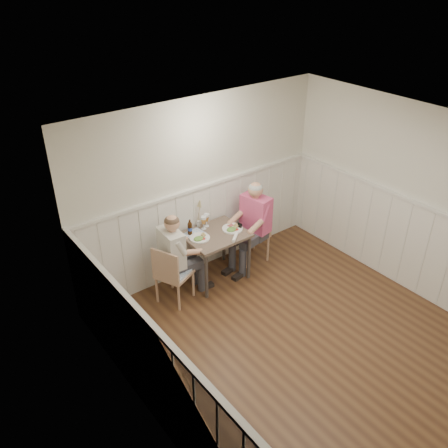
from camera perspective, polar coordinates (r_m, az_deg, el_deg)
name	(u,v)px	position (r m, az deg, el deg)	size (l,w,h in m)	color
ground_plane	(308,347)	(6.06, 10.12, -14.40)	(4.50, 4.50, 0.00)	#492C1B
room_shell	(321,242)	(5.12, 11.62, -2.16)	(4.04, 4.54, 2.60)	beige
wainscot	(273,275)	(5.97, 5.96, -6.11)	(4.00, 4.49, 1.34)	white
dining_table	(215,240)	(6.70, -1.03, -1.95)	(0.85, 0.70, 0.75)	brown
chair_right	(254,229)	(7.23, 3.66, -0.58)	(0.49, 0.49, 0.95)	tan
chair_left	(172,273)	(6.37, -6.29, -5.84)	(0.55, 0.55, 0.88)	tan
man_in_pink	(254,230)	(7.08, 3.57, -0.72)	(0.69, 0.50, 1.37)	#3F3F47
diner_cream	(175,263)	(6.44, -5.90, -4.67)	(0.62, 0.43, 1.29)	#3F3F47
plate_man	(232,228)	(6.72, 1.00, -0.51)	(0.30, 0.30, 0.07)	white
plate_diner	(199,238)	(6.52, -2.99, -1.66)	(0.28, 0.28, 0.07)	white
beer_glass_a	(206,218)	(6.76, -2.13, 0.70)	(0.08, 0.08, 0.20)	silver
beer_glass_b	(204,221)	(6.69, -2.48, 0.39)	(0.08, 0.08, 0.20)	silver
beer_bottle	(190,228)	(6.59, -4.12, -0.48)	(0.07, 0.07, 0.23)	black
rolled_napkin	(235,237)	(6.51, 1.33, -1.61)	(0.20, 0.17, 0.05)	white
grass_vase	(198,215)	(6.73, -3.12, 1.13)	(0.05, 0.05, 0.43)	silver
gingham_mat	(195,234)	(6.65, -3.57, -1.17)	(0.29, 0.24, 0.01)	#7198C6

